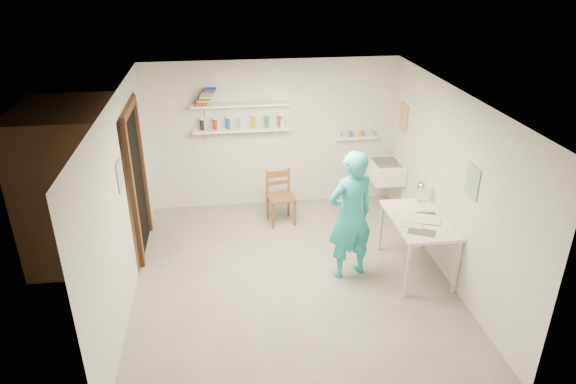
{
  "coord_description": "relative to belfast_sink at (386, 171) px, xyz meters",
  "views": [
    {
      "loc": [
        -0.81,
        -5.54,
        3.88
      ],
      "look_at": [
        0.0,
        0.4,
        1.05
      ],
      "focal_mm": 32.0,
      "sensor_mm": 36.0,
      "label": 1
    }
  ],
  "objects": [
    {
      "name": "wall_clock",
      "position": [
        -0.95,
        -1.49,
        0.46
      ],
      "size": [
        0.31,
        0.12,
        0.31
      ],
      "primitive_type": "cylinder",
      "rotation": [
        1.57,
        0.0,
        0.29
      ],
      "color": "beige",
      "rests_on": "man"
    },
    {
      "name": "papers",
      "position": [
        -0.11,
        -1.74,
        0.09
      ],
      "size": [
        0.3,
        0.22,
        0.02
      ],
      "color": "silver",
      "rests_on": "work_table"
    },
    {
      "name": "spray_cans",
      "position": [
        -2.25,
        0.43,
        0.75
      ],
      "size": [
        1.26,
        0.06,
        0.17
      ],
      "color": "black",
      "rests_on": "shelf_lower"
    },
    {
      "name": "ledge_shelf",
      "position": [
        -0.4,
        0.47,
        0.42
      ],
      "size": [
        0.7,
        0.14,
        0.03
      ],
      "primitive_type": "cube",
      "color": "white",
      "rests_on": "wall_back"
    },
    {
      "name": "door_lintel",
      "position": [
        -3.72,
        -0.65,
        1.35
      ],
      "size": [
        0.06,
        1.05,
        0.1
      ],
      "primitive_type": "cube",
      "color": "brown",
      "rests_on": "wall_left"
    },
    {
      "name": "floor",
      "position": [
        -1.75,
        -1.7,
        -0.71
      ],
      "size": [
        4.0,
        4.5,
        0.02
      ],
      "primitive_type": "cube",
      "color": "slate",
      "rests_on": "ground"
    },
    {
      "name": "desk_lamp",
      "position": [
        0.08,
        -1.27,
        0.3
      ],
      "size": [
        0.15,
        0.15,
        0.15
      ],
      "primitive_type": "sphere",
      "color": "silver",
      "rests_on": "work_table"
    },
    {
      "name": "poster_right_b",
      "position": [
        0.24,
        -2.25,
        0.8
      ],
      "size": [
        0.01,
        0.3,
        0.38
      ],
      "primitive_type": "cube",
      "color": "#3F724C",
      "rests_on": "wall_right"
    },
    {
      "name": "shelf_lower",
      "position": [
        -2.25,
        0.43,
        0.65
      ],
      "size": [
        1.5,
        0.22,
        0.03
      ],
      "primitive_type": "cube",
      "color": "white",
      "rests_on": "wall_back"
    },
    {
      "name": "wall_right",
      "position": [
        0.26,
        -1.7,
        0.5
      ],
      "size": [
        0.02,
        4.5,
        2.4
      ],
      "primitive_type": "cube",
      "color": "silver",
      "rests_on": "ground"
    },
    {
      "name": "poster_left",
      "position": [
        -3.74,
        -1.65,
        0.85
      ],
      "size": [
        0.01,
        0.28,
        0.36
      ],
      "primitive_type": "cube",
      "color": "#334C7F",
      "rests_on": "wall_left"
    },
    {
      "name": "work_table",
      "position": [
        -0.11,
        -1.74,
        -0.31
      ],
      "size": [
        0.7,
        1.17,
        0.78
      ],
      "primitive_type": "cube",
      "color": "silver",
      "rests_on": "ground"
    },
    {
      "name": "book_stack",
      "position": [
        -2.77,
        0.43,
        1.19
      ],
      "size": [
        0.34,
        0.14,
        0.25
      ],
      "color": "red",
      "rests_on": "shelf_upper"
    },
    {
      "name": "door_jamb_far",
      "position": [
        -3.72,
        -0.15,
        0.3
      ],
      "size": [
        0.06,
        0.1,
        2.0
      ],
      "primitive_type": "cube",
      "color": "brown",
      "rests_on": "ground"
    },
    {
      "name": "corridor_box",
      "position": [
        -4.45,
        -0.65,
        0.35
      ],
      "size": [
        1.4,
        1.5,
        2.1
      ],
      "primitive_type": "cube",
      "color": "brown",
      "rests_on": "ground"
    },
    {
      "name": "wooden_chair",
      "position": [
        -1.71,
        -0.18,
        -0.27
      ],
      "size": [
        0.46,
        0.45,
        0.87
      ],
      "primitive_type": "cube",
      "rotation": [
        0.0,
        0.0,
        0.16
      ],
      "color": "brown",
      "rests_on": "ground"
    },
    {
      "name": "man",
      "position": [
        -1.01,
        -1.7,
        0.17
      ],
      "size": [
        0.72,
        0.58,
        1.73
      ],
      "primitive_type": "imported",
      "rotation": [
        0.0,
        0.0,
        3.43
      ],
      "color": "teal",
      "rests_on": "ground"
    },
    {
      "name": "wall_front",
      "position": [
        -1.75,
        -3.96,
        0.5
      ],
      "size": [
        4.0,
        0.02,
        2.4
      ],
      "primitive_type": "cube",
      "color": "silver",
      "rests_on": "ground"
    },
    {
      "name": "ledge_pots",
      "position": [
        -0.4,
        0.47,
        0.48
      ],
      "size": [
        0.48,
        0.07,
        0.09
      ],
      "color": "silver",
      "rests_on": "ledge_shelf"
    },
    {
      "name": "wall_back",
      "position": [
        -1.75,
        0.56,
        0.5
      ],
      "size": [
        4.0,
        0.02,
        2.4
      ],
      "primitive_type": "cube",
      "color": "silver",
      "rests_on": "ground"
    },
    {
      "name": "wall_left",
      "position": [
        -3.76,
        -1.7,
        0.5
      ],
      "size": [
        0.02,
        4.5,
        2.4
      ],
      "primitive_type": "cube",
      "color": "silver",
      "rests_on": "ground"
    },
    {
      "name": "shelf_upper",
      "position": [
        -2.25,
        0.43,
        1.05
      ],
      "size": [
        1.5,
        0.22,
        0.03
      ],
      "primitive_type": "cube",
      "color": "white",
      "rests_on": "wall_back"
    },
    {
      "name": "doorway_recess",
      "position": [
        -3.74,
        -0.65,
        0.3
      ],
      "size": [
        0.02,
        0.9,
        2.0
      ],
      "primitive_type": "cube",
      "color": "black",
      "rests_on": "wall_left"
    },
    {
      "name": "door_jamb_near",
      "position": [
        -3.72,
        -1.15,
        0.3
      ],
      "size": [
        0.06,
        0.1,
        2.0
      ],
      "primitive_type": "cube",
      "color": "brown",
      "rests_on": "ground"
    },
    {
      "name": "poster_right_a",
      "position": [
        0.24,
        0.1,
        0.85
      ],
      "size": [
        0.01,
        0.34,
        0.42
      ],
      "primitive_type": "cube",
      "color": "#995933",
      "rests_on": "wall_right"
    },
    {
      "name": "belfast_sink",
      "position": [
        0.0,
        0.0,
        0.0
      ],
      "size": [
        0.48,
        0.6,
        0.3
      ],
      "primitive_type": "cube",
      "color": "white",
      "rests_on": "wall_right"
    },
    {
      "name": "ceiling",
      "position": [
        -1.75,
        -1.7,
        1.71
      ],
      "size": [
        4.0,
        4.5,
        0.02
      ],
      "primitive_type": "cube",
      "color": "silver",
      "rests_on": "wall_back"
    }
  ]
}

